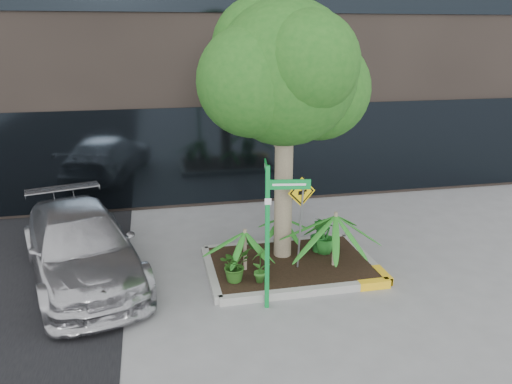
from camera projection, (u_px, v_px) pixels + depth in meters
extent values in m
plane|color=gray|center=(285.00, 276.00, 9.70)|extent=(80.00, 80.00, 0.00)
cube|color=#9E9E99|center=(277.00, 244.00, 11.02)|extent=(3.20, 0.15, 0.15)
cube|color=#9E9E99|center=(307.00, 292.00, 8.97)|extent=(3.20, 0.15, 0.15)
cube|color=#9E9E99|center=(211.00, 273.00, 9.68)|extent=(0.15, 2.20, 0.15)
cube|color=#9E9E99|center=(365.00, 258.00, 10.32)|extent=(0.15, 2.20, 0.15)
cube|color=yellow|center=(374.00, 284.00, 9.23)|extent=(0.60, 0.17, 0.15)
cube|color=black|center=(290.00, 263.00, 9.98)|extent=(3.05, 2.05, 0.06)
cylinder|color=gray|center=(284.00, 184.00, 9.85)|extent=(0.36, 0.36, 3.36)
cylinder|color=gray|center=(290.00, 121.00, 9.50)|extent=(0.64, 0.18, 1.09)
sphere|color=#1F5919|center=(285.00, 73.00, 9.20)|extent=(2.69, 2.69, 2.69)
sphere|color=#1F5919|center=(319.00, 89.00, 9.77)|extent=(2.02, 2.02, 2.02)
sphere|color=#1F5919|center=(252.00, 81.00, 8.89)|extent=(2.02, 2.02, 2.02)
sphere|color=#1F5919|center=(309.00, 63.00, 8.55)|extent=(1.79, 1.79, 1.79)
sphere|color=#1F5919|center=(261.00, 47.00, 9.52)|extent=(1.90, 1.90, 1.90)
cylinder|color=gray|center=(335.00, 239.00, 9.68)|extent=(0.07, 0.07, 1.10)
cylinder|color=gray|center=(245.00, 249.00, 9.53)|extent=(0.07, 0.07, 0.83)
cylinder|color=gray|center=(282.00, 230.00, 10.73)|extent=(0.07, 0.07, 0.65)
imported|color=silver|center=(81.00, 246.00, 9.46)|extent=(3.00, 4.88, 1.32)
imported|color=#235117|center=(235.00, 265.00, 9.14)|extent=(0.80, 0.80, 0.63)
imported|color=#227124|center=(325.00, 235.00, 10.30)|extent=(0.61, 0.61, 0.77)
imported|color=#2F7123|center=(260.00, 264.00, 9.08)|extent=(0.52, 0.52, 0.70)
imported|color=#1B5E1F|center=(320.00, 234.00, 10.32)|extent=(0.60, 0.60, 0.77)
cube|color=#0D953A|center=(267.00, 239.00, 8.24)|extent=(0.08, 0.08, 2.52)
cube|color=#0D953A|center=(289.00, 184.00, 7.96)|extent=(0.70, 0.14, 0.16)
cube|color=#0D953A|center=(266.00, 168.00, 8.22)|extent=(0.14, 0.70, 0.16)
cube|color=white|center=(289.00, 185.00, 7.95)|extent=(0.53, 0.09, 0.04)
cube|color=white|center=(266.00, 168.00, 8.22)|extent=(0.09, 0.53, 0.04)
cube|color=white|center=(268.00, 202.00, 7.99)|extent=(0.11, 0.02, 0.11)
cylinder|color=slate|center=(300.00, 228.00, 9.44)|extent=(0.07, 0.18, 1.70)
cube|color=yellow|center=(302.00, 192.00, 9.21)|extent=(0.56, 0.13, 0.57)
cube|color=black|center=(302.00, 192.00, 9.20)|extent=(0.50, 0.11, 0.51)
cube|color=yellow|center=(302.00, 192.00, 9.20)|extent=(0.42, 0.09, 0.43)
cube|color=black|center=(301.00, 193.00, 9.19)|extent=(0.13, 0.03, 0.08)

